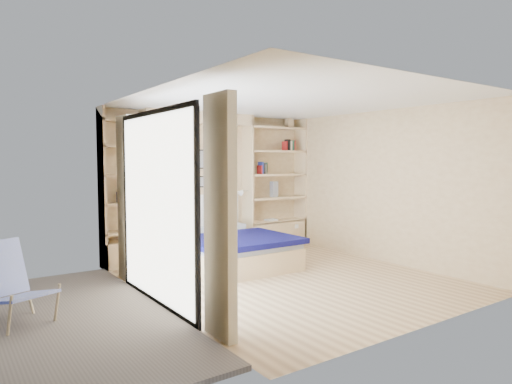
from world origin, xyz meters
TOP-DOWN VIEW (x-y plane):
  - ground at (0.00, 0.00)m, footprint 4.50×4.50m
  - room_shell at (-0.39, 1.52)m, footprint 4.50×4.50m
  - bed at (-0.26, 1.21)m, footprint 1.66×2.06m
  - photo_gallery at (-0.45, 2.22)m, footprint 1.48×0.02m
  - reading_lamps at (-0.30, 2.00)m, footprint 1.92×0.12m
  - shelf_decor at (1.05, 2.07)m, footprint 3.52×0.23m
  - deck_chair at (-3.45, 0.27)m, footprint 0.77×0.98m

SIDE VIEW (x-z plane):
  - ground at x=0.00m, z-range 0.00..0.00m
  - bed at x=-0.26m, z-range -0.27..0.80m
  - deck_chair at x=-3.45m, z-range -0.02..0.84m
  - room_shell at x=-0.39m, z-range -1.17..3.33m
  - reading_lamps at x=-0.30m, z-range 1.03..1.17m
  - photo_gallery at x=-0.45m, z-range 1.19..2.01m
  - shelf_decor at x=1.05m, z-range 0.66..2.69m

